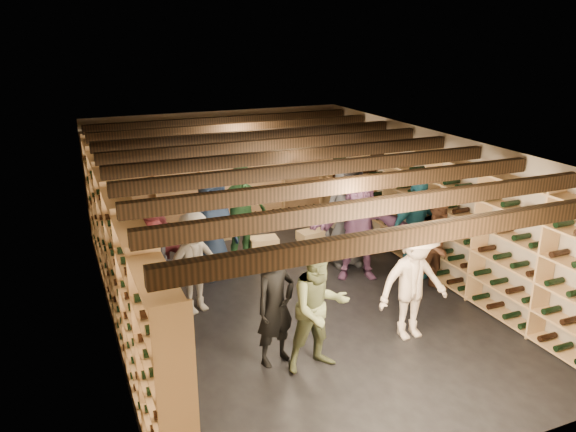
# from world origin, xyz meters

# --- Properties ---
(ground) EXTENTS (8.00, 8.00, 0.00)m
(ground) POSITION_xyz_m (0.00, 0.00, 0.00)
(ground) COLOR black
(ground) RESTS_ON ground
(walls) EXTENTS (5.52, 8.02, 2.40)m
(walls) POSITION_xyz_m (0.00, 0.00, 1.20)
(walls) COLOR #B7A78E
(walls) RESTS_ON ground
(ceiling) EXTENTS (5.50, 8.00, 0.01)m
(ceiling) POSITION_xyz_m (0.00, 0.00, 2.40)
(ceiling) COLOR beige
(ceiling) RESTS_ON walls
(ceiling_joists) EXTENTS (5.40, 7.12, 0.18)m
(ceiling_joists) POSITION_xyz_m (0.00, 0.00, 2.26)
(ceiling_joists) COLOR black
(ceiling_joists) RESTS_ON ground
(wine_rack_left) EXTENTS (0.32, 7.50, 2.15)m
(wine_rack_left) POSITION_xyz_m (-2.57, 0.00, 1.08)
(wine_rack_left) COLOR tan
(wine_rack_left) RESTS_ON ground
(wine_rack_right) EXTENTS (0.32, 7.50, 2.15)m
(wine_rack_right) POSITION_xyz_m (2.57, 0.00, 1.08)
(wine_rack_right) COLOR tan
(wine_rack_right) RESTS_ON ground
(wine_rack_back) EXTENTS (4.70, 0.30, 2.15)m
(wine_rack_back) POSITION_xyz_m (0.00, 3.83, 1.07)
(wine_rack_back) COLOR tan
(wine_rack_back) RESTS_ON ground
(crate_stack_left) EXTENTS (0.53, 0.38, 0.51)m
(crate_stack_left) POSITION_xyz_m (0.04, 1.30, 0.26)
(crate_stack_left) COLOR tan
(crate_stack_left) RESTS_ON ground
(crate_stack_right) EXTENTS (0.54, 0.39, 0.51)m
(crate_stack_right) POSITION_xyz_m (0.98, 1.30, 0.26)
(crate_stack_right) COLOR tan
(crate_stack_right) RESTS_ON ground
(crate_loose) EXTENTS (0.52, 0.36, 0.17)m
(crate_loose) POSITION_xyz_m (-0.27, 2.88, 0.09)
(crate_loose) COLOR tan
(crate_loose) RESTS_ON ground
(person_0) EXTENTS (0.87, 0.69, 1.55)m
(person_0) POSITION_xyz_m (-2.18, -0.40, 0.78)
(person_0) COLOR black
(person_0) RESTS_ON ground
(person_1) EXTENTS (0.65, 0.52, 1.56)m
(person_1) POSITION_xyz_m (-0.93, -1.65, 0.78)
(person_1) COLOR black
(person_1) RESTS_ON ground
(person_2) EXTENTS (0.80, 0.63, 1.63)m
(person_2) POSITION_xyz_m (-0.49, -1.98, 0.82)
(person_2) COLOR #5C6541
(person_2) RESTS_ON ground
(person_3) EXTENTS (1.06, 0.63, 1.62)m
(person_3) POSITION_xyz_m (1.00, -1.81, 0.81)
(person_3) COLOR beige
(person_3) RESTS_ON ground
(person_4) EXTENTS (1.07, 0.57, 1.73)m
(person_4) POSITION_xyz_m (2.17, -0.17, 0.87)
(person_4) COLOR #20667F
(person_4) RESTS_ON ground
(person_5) EXTENTS (1.45, 0.99, 1.50)m
(person_5) POSITION_xyz_m (-2.00, 0.51, 0.75)
(person_5) COLOR maroon
(person_5) RESTS_ON ground
(person_6) EXTENTS (0.96, 0.75, 1.74)m
(person_6) POSITION_xyz_m (-0.93, 1.16, 0.87)
(person_6) COLOR #1B2A45
(person_6) RESTS_ON ground
(person_7) EXTENTS (0.67, 0.56, 1.57)m
(person_7) POSITION_xyz_m (1.64, 1.23, 0.78)
(person_7) COLOR gray
(person_7) RESTS_ON ground
(person_8) EXTENTS (0.82, 0.66, 1.63)m
(person_8) POSITION_xyz_m (2.18, -0.78, 0.81)
(person_8) COLOR #45291B
(person_8) RESTS_ON ground
(person_9) EXTENTS (1.13, 0.87, 1.55)m
(person_9) POSITION_xyz_m (-1.51, 0.04, 0.78)
(person_9) COLOR #A5A197
(person_9) RESTS_ON ground
(person_10) EXTENTS (1.20, 0.79, 1.89)m
(person_10) POSITION_xyz_m (-0.40, 1.30, 0.95)
(person_10) COLOR #245029
(person_10) RESTS_ON ground
(person_11) EXTENTS (1.73, 1.11, 1.78)m
(person_11) POSITION_xyz_m (1.30, 0.20, 0.89)
(person_11) COLOR #7B4D7B
(person_11) RESTS_ON ground
(person_12) EXTENTS (0.95, 0.65, 1.90)m
(person_12) POSITION_xyz_m (1.38, 0.74, 0.95)
(person_12) COLOR #36373C
(person_12) RESTS_ON ground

